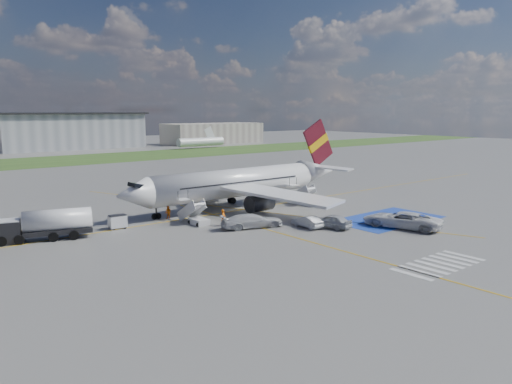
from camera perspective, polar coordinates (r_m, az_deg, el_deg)
ground at (r=58.67m, az=5.78°, el=-3.79°), size 400.00×400.00×0.00m
grass_strip at (r=141.77m, az=-22.62°, el=3.25°), size 400.00×30.00×0.01m
taxiway_line_main at (r=67.46m, az=-1.47°, el=-2.01°), size 120.00×0.20×0.01m
taxiway_line_cross at (r=48.56m, az=10.01°, el=-6.68°), size 0.20×60.00×0.01m
taxiway_line_diag at (r=67.46m, az=-1.47°, el=-2.01°), size 20.71×56.45×0.01m
staging_box at (r=63.64m, az=14.73°, el=-3.01°), size 14.00×8.00×0.01m
crosswalk at (r=46.66m, az=20.16°, el=-7.78°), size 9.00×4.00×0.01m
terminal_centre at (r=185.51m, az=-20.45°, el=6.51°), size 48.00×18.00×12.00m
terminal_east at (r=204.31m, az=-4.94°, el=6.71°), size 40.00×16.00×8.00m
airliner at (r=69.35m, az=-1.52°, el=1.14°), size 36.81×32.95×11.92m
airstairs_fwd at (r=59.32m, az=-6.76°, el=-3.05°), size 1.90×5.20×3.60m
airstairs_aft at (r=70.81m, az=5.93°, el=-1.01°), size 1.90×5.20×3.60m
fuel_tanker at (r=56.06m, az=-22.87°, el=-3.74°), size 9.43×4.97×3.12m
gpu_cart at (r=58.72m, az=-15.54°, el=-3.37°), size 1.99×1.36×1.58m
belt_loader at (r=85.23m, az=4.03°, el=0.62°), size 5.32×3.31×1.54m
car_silver_a at (r=57.57m, az=8.61°, el=-3.29°), size 2.85×4.99×1.60m
car_silver_b at (r=57.53m, az=5.87°, el=-3.38°), size 1.53×4.05×1.32m
van_white_a at (r=59.29m, az=16.32°, el=-2.75°), size 4.78×7.24×2.50m
van_white_b at (r=56.94m, az=-0.44°, el=-3.05°), size 5.84×3.77×2.13m
crew_fwd at (r=58.11m, az=-3.75°, el=-2.93°), size 0.83×0.79×1.91m
crew_nose at (r=62.41m, az=-10.00°, el=-2.31°), size 0.86×0.97×1.66m
crew_aft at (r=71.77m, az=6.36°, el=-0.72°), size 0.68×1.04×1.64m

